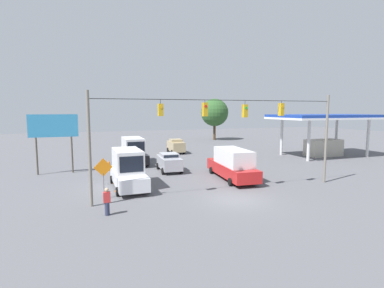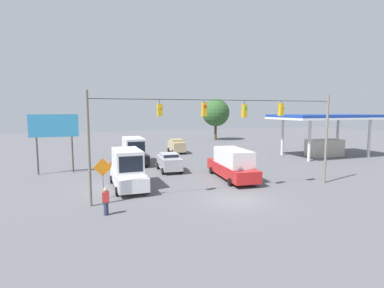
{
  "view_description": "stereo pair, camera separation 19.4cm",
  "coord_description": "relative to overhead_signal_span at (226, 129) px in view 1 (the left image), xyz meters",
  "views": [
    {
      "loc": [
        9.63,
        17.69,
        6.13
      ],
      "look_at": [
        0.08,
        -8.79,
        2.9
      ],
      "focal_mm": 28.0,
      "sensor_mm": 36.0,
      "label": 1
    },
    {
      "loc": [
        9.45,
        17.75,
        6.13
      ],
      "look_at": [
        0.08,
        -8.79,
        2.9
      ],
      "focal_mm": 28.0,
      "sensor_mm": 36.0,
      "label": 2
    }
  ],
  "objects": [
    {
      "name": "roadside_billboard",
      "position": [
        12.48,
        -11.55,
        -0.54
      ],
      "size": [
        4.41,
        0.16,
        5.7
      ],
      "color": "#4C473D",
      "rests_on": "ground_plane"
    },
    {
      "name": "box_truck_red_crossing_near",
      "position": [
        -2.53,
        -3.78,
        -3.42
      ],
      "size": [
        2.85,
        7.59,
        2.71
      ],
      "color": "red",
      "rests_on": "ground_plane"
    },
    {
      "name": "tree_horizon_left",
      "position": [
        -15.24,
        -36.09,
        0.79
      ],
      "size": [
        5.55,
        5.55,
        8.36
      ],
      "color": "#4C3823",
      "rests_on": "ground_plane"
    },
    {
      "name": "work_zone_sign",
      "position": [
        8.6,
        -1.43,
        -2.78
      ],
      "size": [
        1.27,
        0.06,
        2.84
      ],
      "color": "slate",
      "rests_on": "ground_plane"
    },
    {
      "name": "ground_plane",
      "position": [
        0.08,
        1.91,
        -4.77
      ],
      "size": [
        140.0,
        140.0,
        0.0
      ],
      "primitive_type": "plane",
      "color": "#56565B"
    },
    {
      "name": "traffic_cone_second",
      "position": [
        7.54,
        -5.74,
        -4.45
      ],
      "size": [
        0.38,
        0.38,
        0.64
      ],
      "primitive_type": "cone",
      "color": "orange",
      "rests_on": "ground_plane"
    },
    {
      "name": "traffic_cone_fourth",
      "position": [
        7.56,
        -11.24,
        -4.45
      ],
      "size": [
        0.38,
        0.38,
        0.64
      ],
      "primitive_type": "cone",
      "color": "orange",
      "rests_on": "ground_plane"
    },
    {
      "name": "traffic_cone_nearest",
      "position": [
        7.53,
        -3.01,
        -4.45
      ],
      "size": [
        0.38,
        0.38,
        0.64
      ],
      "primitive_type": "cone",
      "color": "orange",
      "rests_on": "ground_plane"
    },
    {
      "name": "traffic_cone_third",
      "position": [
        7.42,
        -8.31,
        -4.45
      ],
      "size": [
        0.38,
        0.38,
        0.64
      ],
      "primitive_type": "cone",
      "color": "orange",
      "rests_on": "ground_plane"
    },
    {
      "name": "sedan_silver_withflow_mid",
      "position": [
        1.84,
        -8.94,
        -3.82
      ],
      "size": [
        2.21,
        4.23,
        1.82
      ],
      "color": "#A8AAB2",
      "rests_on": "ground_plane"
    },
    {
      "name": "box_truck_white_parked_shoulder",
      "position": [
        6.6,
        -3.94,
        -3.29
      ],
      "size": [
        2.47,
        6.22,
        3.02
      ],
      "color": "silver",
      "rests_on": "ground_plane"
    },
    {
      "name": "pedestrian",
      "position": [
        8.64,
        2.04,
        -3.95
      ],
      "size": [
        0.4,
        0.28,
        1.64
      ],
      "color": "#2D334C",
      "rests_on": "ground_plane"
    },
    {
      "name": "gas_station",
      "position": [
        -20.15,
        -11.59,
        -0.76
      ],
      "size": [
        13.69,
        7.54,
        5.51
      ],
      "color": "navy",
      "rests_on": "ground_plane"
    },
    {
      "name": "overhead_signal_span",
      "position": [
        0.0,
        0.0,
        0.0
      ],
      "size": [
        18.96,
        0.38,
        7.34
      ],
      "color": "slate",
      "rests_on": "ground_plane"
    },
    {
      "name": "box_truck_black_withflow_far",
      "position": [
        4.5,
        -14.73,
        -3.33
      ],
      "size": [
        2.53,
        6.9,
        2.93
      ],
      "color": "black",
      "rests_on": "ground_plane"
    },
    {
      "name": "sedan_tan_oncoming_deep",
      "position": [
        -2.46,
        -20.89,
        -3.74
      ],
      "size": [
        2.05,
        3.96,
        1.99
      ],
      "color": "tan",
      "rests_on": "ground_plane"
    },
    {
      "name": "traffic_cone_fifth",
      "position": [
        7.31,
        -13.94,
        -4.45
      ],
      "size": [
        0.38,
        0.38,
        0.64
      ],
      "primitive_type": "cone",
      "color": "orange",
      "rests_on": "ground_plane"
    }
  ]
}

